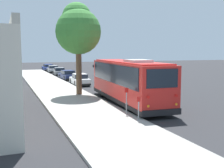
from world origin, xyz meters
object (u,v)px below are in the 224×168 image
Objects in this scene: parked_sedan_navy at (68,75)px; street_tree at (78,29)px; parked_sedan_white at (80,80)px; sign_post_far at (126,101)px; parked_sedan_gray at (59,72)px; shuttle_bus at (128,80)px; parked_sedan_silver at (53,69)px; parked_sedan_blue at (48,68)px; sign_post_near at (139,108)px.

parked_sedan_navy is 0.58× the size of street_tree.
parked_sedan_white is 2.78× the size of sign_post_far.
parked_sedan_navy reaches higher than parked_sedan_gray.
shuttle_bus is 2.75× the size of parked_sedan_silver.
shuttle_bus reaches higher than parked_sedan_silver.
parked_sedan_navy is at bearing -8.22° from street_tree.
sign_post_near is at bearing 173.26° from parked_sedan_blue.
parked_sedan_blue is 42.01m from sign_post_far.
shuttle_bus is 4.43m from sign_post_far.
street_tree is (-7.53, 2.04, 5.21)m from parked_sedan_white.
parked_sedan_navy is 13.41m from parked_sedan_silver.
shuttle_bus is 5.96m from sign_post_near.
parked_sedan_silver is 2.61× the size of sign_post_far.
parked_sedan_blue is (38.04, 0.37, -1.20)m from shuttle_bus.
parked_sedan_blue is (11.88, 0.07, 0.00)m from parked_sedan_gray.
parked_sedan_gray is 3.54× the size of sign_post_near.
sign_post_near is 1.64m from sign_post_far.
shuttle_bus is 38.06m from parked_sedan_blue.
parked_sedan_white is at bearing -4.29° from sign_post_near.
sign_post_far is at bearing 178.09° from parked_sedan_silver.
sign_post_near is (-10.44, -0.69, -5.00)m from street_tree.
street_tree reaches higher than parked_sedan_silver.
parked_sedan_gray is (13.78, -0.20, -0.03)m from parked_sedan_white.
parked_sedan_blue is 3.28× the size of sign_post_near.
street_tree is at bearing 4.48° from sign_post_far.
parked_sedan_white is 16.39m from sign_post_far.
shuttle_bus is at bearing -175.06° from parked_sedan_white.
shuttle_bus is at bearing 175.75° from parked_sedan_blue.
sign_post_far is (-36.39, 1.55, 0.37)m from parked_sedan_silver.
street_tree reaches higher than sign_post_near.
parked_sedan_gray is at bearing 175.55° from parked_sedan_blue.
parked_sedan_blue is at bearing 4.19° from shuttle_bus.
parked_sedan_white is 0.95× the size of parked_sedan_navy.
street_tree is 5.02× the size of sign_post_far.
street_tree is (4.86, 2.53, 4.03)m from shuttle_bus.
parked_sedan_navy is (19.03, 0.49, -1.20)m from shuttle_bus.
parked_sedan_gray is 31.79m from sign_post_near.
street_tree reaches higher than shuttle_bus.
street_tree is at bearing 169.31° from parked_sedan_navy.
parked_sedan_white is 18.02m from sign_post_near.
parked_sedan_white is 3.37× the size of sign_post_near.
parked_sedan_blue is at bearing -3.73° from street_tree.
parked_sedan_silver is (20.06, -0.21, -0.01)m from parked_sedan_white.
parked_sedan_silver is at bearing 4.63° from parked_sedan_gray.
sign_post_near reaches higher than parked_sedan_gray.
shuttle_bus reaches higher than parked_sedan_white.
parked_sedan_navy is 1.08× the size of parked_sedan_blue.
parked_sedan_silver reaches higher than parked_sedan_blue.
shuttle_bus reaches higher than parked_sedan_blue.
street_tree is at bearing 31.17° from shuttle_bus.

